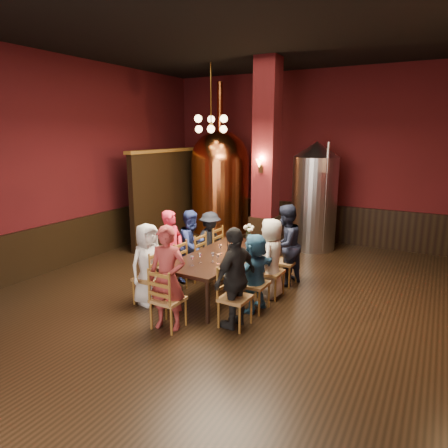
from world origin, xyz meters
The scene contains 36 objects.
room centered at (0.00, 0.00, 2.25)m, with size 10.00×10.02×4.50m.
wainscot_back centered at (0.00, 4.96, 0.50)m, with size 7.90×0.08×1.00m, color black.
wainscot_left centered at (-3.96, 0.00, 0.50)m, with size 0.08×9.90×1.00m, color black.
column centered at (-0.30, 2.80, 2.25)m, with size 0.58×0.58×4.50m, color #470F12.
partition centered at (-3.20, 3.20, 1.20)m, with size 0.22×3.50×2.40m, color black.
pendant_cluster centered at (-1.80, 2.90, 3.10)m, with size 0.90×0.90×1.70m, color #A57226, non-canonical shape.
sconce_column centered at (-0.30, 2.50, 2.20)m, with size 0.20×0.20×0.36m, color black, non-canonical shape.
dining_table centered at (-0.15, 0.40, 0.69)m, with size 1.06×2.42×0.75m.
chair_0 centered at (-1.03, -0.58, 0.46)m, with size 0.46×0.46×0.92m, color #946025, non-canonical shape.
person_0 centered at (-1.03, -0.58, 0.71)m, with size 0.69×0.45×1.42m, color silver.
chair_1 centered at (-1.01, 0.09, 0.46)m, with size 0.46×0.46×0.92m, color #946025, non-canonical shape.
person_1 centered at (-1.01, 0.09, 0.76)m, with size 0.56×0.37×1.53m, color red.
chair_2 centered at (-0.99, 0.75, 0.46)m, with size 0.46×0.46×0.92m, color #946025, non-canonical shape.
person_2 centered at (-0.99, 0.75, 0.71)m, with size 0.69×0.34×1.42m, color navy.
chair_3 centered at (-0.98, 1.42, 0.46)m, with size 0.46×0.46×0.92m, color #946025, non-canonical shape.
person_3 centered at (-0.98, 1.42, 0.64)m, with size 0.82×0.47×1.27m, color black.
chair_4 centered at (0.67, -0.62, 0.46)m, with size 0.46×0.46×0.92m, color #946025, non-canonical shape.
person_4 centered at (0.67, -0.62, 0.78)m, with size 0.91×0.38×1.56m, color black.
chair_5 centered at (0.69, 0.05, 0.46)m, with size 0.46×0.46×0.92m, color #946025, non-canonical shape.
person_5 centered at (0.69, 0.05, 0.66)m, with size 1.22×0.39×1.31m, color teal.
chair_6 centered at (0.71, 0.71, 0.46)m, with size 0.46×0.46×0.92m, color #946025, non-canonical shape.
person_6 centered at (0.71, 0.71, 0.72)m, with size 0.70×0.46×1.44m, color beige.
chair_7 centered at (0.72, 1.38, 0.46)m, with size 0.46×0.46×0.92m, color #946025, non-canonical shape.
person_7 centered at (0.72, 1.38, 0.79)m, with size 0.77×0.38×1.58m, color #191E32.
chair_8 centered at (-0.19, -1.15, 0.46)m, with size 0.46×0.46×0.92m, color #946025, non-canonical shape.
person_8 centered at (-0.19, -1.15, 0.79)m, with size 0.58×0.38×1.59m, color maroon.
copper_kettle centered at (-2.15, 3.97, 1.53)m, with size 2.05×2.05×4.20m.
steel_vessel centered at (0.48, 4.10, 1.35)m, with size 1.18×1.18×2.69m.
rose_vase centered at (-0.06, 1.40, 0.99)m, with size 0.22×0.22×0.37m.
wine_glass_0 centered at (-0.24, -0.40, 0.83)m, with size 0.07×0.07×0.17m, color white, non-canonical shape.
wine_glass_1 centered at (-0.06, 0.65, 0.83)m, with size 0.07×0.07×0.17m, color white, non-canonical shape.
wine_glass_2 centered at (0.09, -0.12, 0.83)m, with size 0.07×0.07×0.17m, color white, non-canonical shape.
wine_glass_3 centered at (-0.16, 0.40, 0.83)m, with size 0.07×0.07×0.17m, color white, non-canonical shape.
wine_glass_4 centered at (-0.21, -0.21, 0.83)m, with size 0.07×0.07×0.17m, color white, non-canonical shape.
wine_glass_5 centered at (-0.03, -0.08, 0.83)m, with size 0.07×0.07×0.17m, color white, non-canonical shape.
wine_glass_6 centered at (-0.18, 1.12, 0.83)m, with size 0.07×0.07×0.17m, color white, non-canonical shape.
Camera 1 is at (3.23, -5.65, 2.90)m, focal length 32.00 mm.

